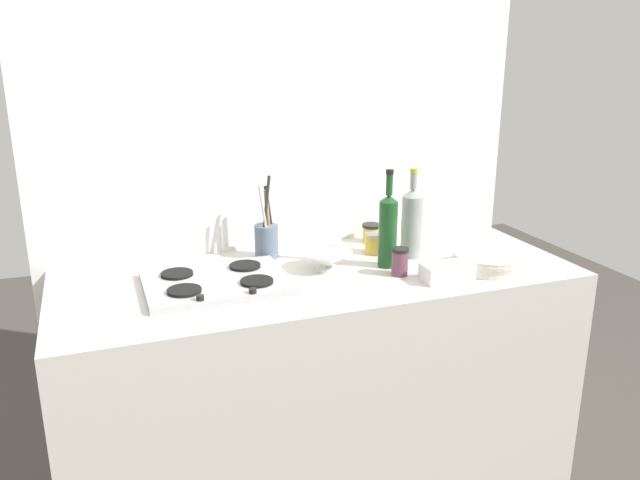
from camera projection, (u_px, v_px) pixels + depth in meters
name	position (u px, v px, depth m)	size (l,w,h in m)	color
counter_block	(320.00, 387.00, 2.35)	(1.80, 0.70, 0.90)	beige
backsplash_panel	(286.00, 164.00, 2.46)	(1.90, 0.06, 2.44)	white
stovetop_hob	(216.00, 282.00, 2.09)	(0.47, 0.36, 0.04)	#B2B2B7
plate_stack	(489.00, 261.00, 2.25)	(0.26, 0.26, 0.06)	silver
wine_bottle_leftmost	(388.00, 229.00, 2.24)	(0.07, 0.07, 0.35)	#19471E
wine_bottle_mid_left	(412.00, 222.00, 2.35)	(0.08, 0.08, 0.34)	gray
mixing_bowl	(327.00, 260.00, 2.24)	(0.18, 0.18, 0.07)	white
butter_dish	(447.00, 272.00, 2.14)	(0.17, 0.09, 0.06)	white
utensil_crock	(267.00, 238.00, 2.36)	(0.09, 0.09, 0.31)	slate
condiment_jar_front	(373.00, 243.00, 2.41)	(0.06, 0.06, 0.08)	gold
condiment_jar_rear	(372.00, 233.00, 2.56)	(0.08, 0.08, 0.07)	gold
condiment_jar_spare	(400.00, 262.00, 2.18)	(0.06, 0.06, 0.10)	#66384C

